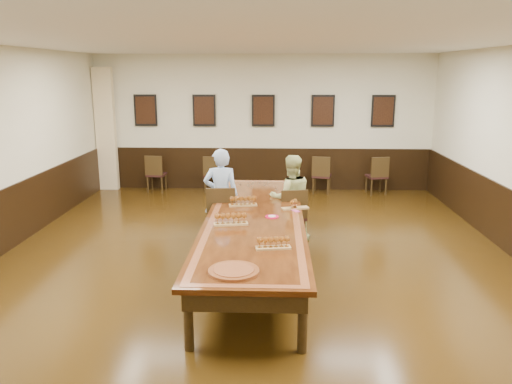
{
  "coord_description": "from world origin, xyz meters",
  "views": [
    {
      "loc": [
        0.29,
        -6.91,
        2.8
      ],
      "look_at": [
        0.0,
        0.5,
        1.0
      ],
      "focal_mm": 35.0,
      "sensor_mm": 36.0,
      "label": 1
    }
  ],
  "objects_px": {
    "chair_man": "(221,214)",
    "person_woman": "(291,198)",
    "spare_chair_b": "(212,173)",
    "spare_chair_c": "(322,174)",
    "person_man": "(221,196)",
    "conference_table": "(255,226)",
    "chair_woman": "(292,215)",
    "spare_chair_d": "(377,175)",
    "spare_chair_a": "(156,173)",
    "carved_platter": "(234,271)"
  },
  "relations": [
    {
      "from": "chair_man",
      "to": "spare_chair_b",
      "type": "xyz_separation_m",
      "value": [
        -0.6,
        3.66,
        -0.06
      ]
    },
    {
      "from": "spare_chair_c",
      "to": "conference_table",
      "type": "height_order",
      "value": "spare_chair_c"
    },
    {
      "from": "person_woman",
      "to": "conference_table",
      "type": "relative_size",
      "value": 0.29
    },
    {
      "from": "chair_woman",
      "to": "person_woman",
      "type": "relative_size",
      "value": 0.64
    },
    {
      "from": "spare_chair_d",
      "to": "person_man",
      "type": "relative_size",
      "value": 0.57
    },
    {
      "from": "person_woman",
      "to": "chair_woman",
      "type": "bearing_deg",
      "value": 90.0
    },
    {
      "from": "chair_man",
      "to": "carved_platter",
      "type": "bearing_deg",
      "value": 93.38
    },
    {
      "from": "chair_man",
      "to": "conference_table",
      "type": "height_order",
      "value": "chair_man"
    },
    {
      "from": "chair_woman",
      "to": "person_woman",
      "type": "xyz_separation_m",
      "value": [
        -0.02,
        0.1,
        0.26
      ]
    },
    {
      "from": "chair_woman",
      "to": "person_man",
      "type": "relative_size",
      "value": 0.59
    },
    {
      "from": "spare_chair_d",
      "to": "conference_table",
      "type": "xyz_separation_m",
      "value": [
        -2.65,
        -4.55,
        0.16
      ]
    },
    {
      "from": "spare_chair_b",
      "to": "spare_chair_d",
      "type": "xyz_separation_m",
      "value": [
        3.85,
        -0.09,
        0.01
      ]
    },
    {
      "from": "chair_woman",
      "to": "spare_chair_a",
      "type": "height_order",
      "value": "chair_woman"
    },
    {
      "from": "spare_chair_c",
      "to": "spare_chair_d",
      "type": "xyz_separation_m",
      "value": [
        1.27,
        -0.05,
        0.0
      ]
    },
    {
      "from": "spare_chair_c",
      "to": "person_woman",
      "type": "xyz_separation_m",
      "value": [
        -0.83,
        -3.4,
        0.28
      ]
    },
    {
      "from": "spare_chair_c",
      "to": "conference_table",
      "type": "relative_size",
      "value": 0.18
    },
    {
      "from": "spare_chair_d",
      "to": "spare_chair_c",
      "type": "bearing_deg",
      "value": -12.24
    },
    {
      "from": "carved_platter",
      "to": "person_woman",
      "type": "bearing_deg",
      "value": 78.09
    },
    {
      "from": "conference_table",
      "to": "chair_man",
      "type": "bearing_deg",
      "value": 120.93
    },
    {
      "from": "chair_woman",
      "to": "spare_chair_c",
      "type": "distance_m",
      "value": 3.59
    },
    {
      "from": "spare_chair_a",
      "to": "person_woman",
      "type": "bearing_deg",
      "value": 135.55
    },
    {
      "from": "chair_man",
      "to": "carved_platter",
      "type": "relative_size",
      "value": 1.44
    },
    {
      "from": "spare_chair_b",
      "to": "spare_chair_d",
      "type": "bearing_deg",
      "value": 174.34
    },
    {
      "from": "chair_man",
      "to": "person_woman",
      "type": "bearing_deg",
      "value": -174.75
    },
    {
      "from": "spare_chair_b",
      "to": "spare_chair_c",
      "type": "relative_size",
      "value": 0.98
    },
    {
      "from": "person_man",
      "to": "person_woman",
      "type": "height_order",
      "value": "person_man"
    },
    {
      "from": "chair_man",
      "to": "person_woman",
      "type": "height_order",
      "value": "person_woman"
    },
    {
      "from": "conference_table",
      "to": "carved_platter",
      "type": "height_order",
      "value": "carved_platter"
    },
    {
      "from": "chair_woman",
      "to": "spare_chair_b",
      "type": "height_order",
      "value": "chair_woman"
    },
    {
      "from": "conference_table",
      "to": "carved_platter",
      "type": "relative_size",
      "value": 7.3
    },
    {
      "from": "chair_woman",
      "to": "spare_chair_c",
      "type": "bearing_deg",
      "value": -113.33
    },
    {
      "from": "spare_chair_c",
      "to": "person_woman",
      "type": "height_order",
      "value": "person_woman"
    },
    {
      "from": "person_man",
      "to": "person_woman",
      "type": "bearing_deg",
      "value": -179.91
    },
    {
      "from": "chair_man",
      "to": "spare_chair_d",
      "type": "bearing_deg",
      "value": -137.59
    },
    {
      "from": "chair_woman",
      "to": "carved_platter",
      "type": "relative_size",
      "value": 1.36
    },
    {
      "from": "chair_man",
      "to": "person_woman",
      "type": "distance_m",
      "value": 1.19
    },
    {
      "from": "person_man",
      "to": "conference_table",
      "type": "relative_size",
      "value": 0.32
    },
    {
      "from": "spare_chair_d",
      "to": "chair_man",
      "type": "bearing_deg",
      "value": 37.49
    },
    {
      "from": "spare_chair_a",
      "to": "person_man",
      "type": "relative_size",
      "value": 0.56
    },
    {
      "from": "chair_man",
      "to": "person_man",
      "type": "bearing_deg",
      "value": -90.0
    },
    {
      "from": "chair_woman",
      "to": "carved_platter",
      "type": "bearing_deg",
      "value": 67.22
    },
    {
      "from": "spare_chair_a",
      "to": "conference_table",
      "type": "height_order",
      "value": "spare_chair_a"
    },
    {
      "from": "spare_chair_b",
      "to": "carved_platter",
      "type": "relative_size",
      "value": 1.28
    },
    {
      "from": "chair_man",
      "to": "spare_chair_a",
      "type": "height_order",
      "value": "chair_man"
    },
    {
      "from": "spare_chair_b",
      "to": "person_man",
      "type": "distance_m",
      "value": 3.62
    },
    {
      "from": "spare_chair_a",
      "to": "conference_table",
      "type": "xyz_separation_m",
      "value": [
        2.53,
        -4.61,
        0.17
      ]
    },
    {
      "from": "person_man",
      "to": "conference_table",
      "type": "xyz_separation_m",
      "value": [
        0.6,
        -1.1,
        -0.18
      ]
    },
    {
      "from": "spare_chair_b",
      "to": "chair_man",
      "type": "bearing_deg",
      "value": 95.11
    },
    {
      "from": "person_man",
      "to": "person_woman",
      "type": "relative_size",
      "value": 1.08
    },
    {
      "from": "chair_man",
      "to": "spare_chair_a",
      "type": "xyz_separation_m",
      "value": [
        -1.94,
        3.62,
        -0.05
      ]
    }
  ]
}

